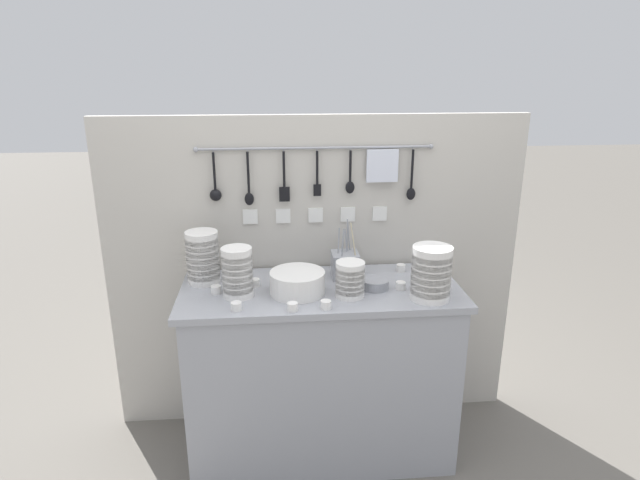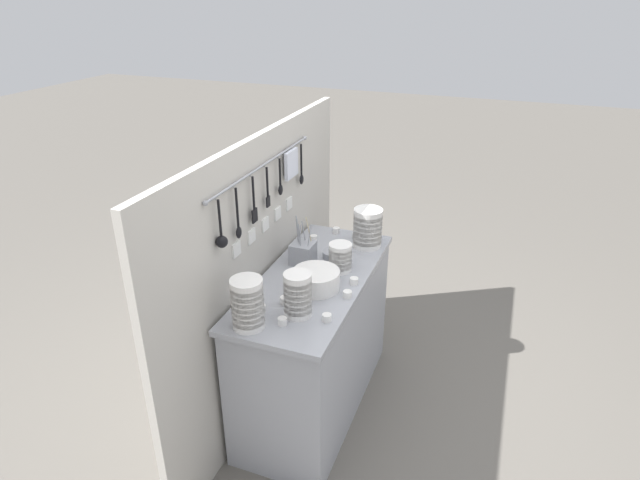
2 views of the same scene
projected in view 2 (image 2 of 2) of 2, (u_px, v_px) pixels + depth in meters
ground_plane at (315, 401)px, 3.23m from camera, size 20.00×20.00×0.00m
counter at (315, 342)px, 3.04m from camera, size 1.26×0.54×0.86m
back_wall at (264, 276)px, 2.97m from camera, size 2.06×0.09×1.60m
bowl_stack_wide_centre at (340, 257)px, 2.89m from camera, size 0.13×0.13×0.16m
bowl_stack_nested_right at (298, 295)px, 2.48m from camera, size 0.13×0.13×0.22m
bowl_stack_back_corner at (368, 228)px, 3.14m from camera, size 0.17×0.17×0.23m
bowl_stack_short_front at (248, 304)px, 2.39m from camera, size 0.15×0.15×0.24m
plate_stack at (316, 280)px, 2.73m from camera, size 0.24×0.24×0.10m
steel_mixing_bowl at (334, 254)px, 3.04m from camera, size 0.13×0.13×0.04m
cutlery_caddy at (303, 253)px, 2.97m from camera, size 0.12×0.12×0.27m
cup_edge_far at (284, 300)px, 2.61m from camera, size 0.04×0.04×0.04m
cup_mid_row at (347, 294)px, 2.66m from camera, size 0.04×0.04×0.04m
cup_front_left at (356, 235)px, 3.28m from camera, size 0.04×0.04×0.04m
cup_back_right at (336, 230)px, 3.34m from camera, size 0.04×0.04×0.04m
cup_edge_near at (261, 308)px, 2.54m from camera, size 0.04×0.04×0.04m
cup_front_right at (354, 281)px, 2.77m from camera, size 0.04×0.04×0.04m
cup_beside_plates at (314, 238)px, 3.24m from camera, size 0.04×0.04×0.04m
cup_by_caddy at (345, 247)px, 3.13m from camera, size 0.04×0.04×0.04m
cup_back_left at (327, 318)px, 2.47m from camera, size 0.04×0.04×0.04m
cup_centre at (282, 321)px, 2.45m from camera, size 0.04×0.04×0.04m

